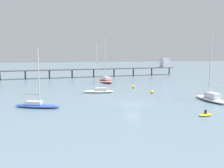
# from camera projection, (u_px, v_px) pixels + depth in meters

# --- Properties ---
(ground_plane) EXTENTS (400.00, 400.00, 0.00)m
(ground_plane) POSITION_uv_depth(u_px,v_px,m) (133.00, 104.00, 45.64)
(ground_plane) COLOR slate
(pier) EXTENTS (69.15, 10.85, 7.08)m
(pier) POSITION_uv_depth(u_px,v_px,m) (118.00, 67.00, 98.75)
(pier) COLOR #4C4C51
(pier) RESTS_ON ground_plane
(sailboat_white) EXTENTS (2.76, 8.96, 13.42)m
(sailboat_white) POSITION_uv_depth(u_px,v_px,m) (211.00, 97.00, 48.50)
(sailboat_white) COLOR white
(sailboat_white) RESTS_ON ground_plane
(sailboat_red) EXTENTS (4.50, 9.57, 14.36)m
(sailboat_red) POSITION_uv_depth(u_px,v_px,m) (106.00, 80.00, 78.42)
(sailboat_red) COLOR red
(sailboat_red) RESTS_ON ground_plane
(sailboat_blue) EXTENTS (8.30, 4.64, 10.20)m
(sailboat_blue) POSITION_uv_depth(u_px,v_px,m) (37.00, 104.00, 42.62)
(sailboat_blue) COLOR #2D4CB7
(sailboat_blue) RESTS_ON ground_plane
(sailboat_cream) EXTENTS (7.65, 3.09, 11.63)m
(sailboat_cream) POSITION_uv_depth(u_px,v_px,m) (99.00, 90.00, 58.51)
(sailboat_cream) COLOR beige
(sailboat_cream) RESTS_ON ground_plane
(dinghy_yellow) EXTENTS (2.44, 1.37, 1.14)m
(dinghy_yellow) POSITION_uv_depth(u_px,v_px,m) (205.00, 115.00, 37.18)
(dinghy_yellow) COLOR yellow
(dinghy_yellow) RESTS_ON ground_plane
(mooring_buoy_mid) EXTENTS (0.79, 0.79, 0.79)m
(mooring_buoy_mid) POSITION_uv_depth(u_px,v_px,m) (134.00, 87.00, 66.09)
(mooring_buoy_mid) COLOR yellow
(mooring_buoy_mid) RESTS_ON ground_plane
(mooring_buoy_inner) EXTENTS (0.75, 0.75, 0.75)m
(mooring_buoy_inner) POSITION_uv_depth(u_px,v_px,m) (152.00, 92.00, 57.28)
(mooring_buoy_inner) COLOR yellow
(mooring_buoy_inner) RESTS_ON ground_plane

